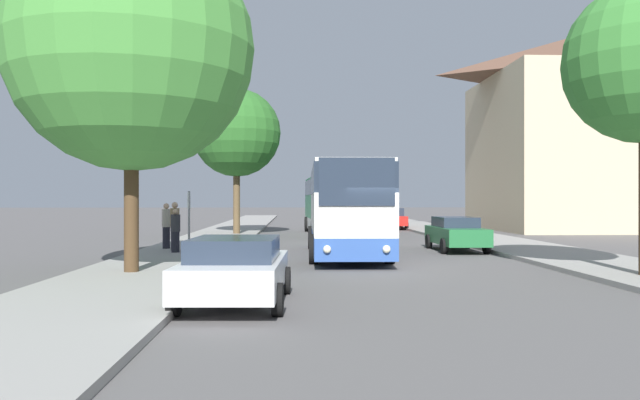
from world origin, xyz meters
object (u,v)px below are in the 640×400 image
Objects in this scene: bus_stop_sign at (189,215)px; pedestrian_walking_back at (175,230)px; parked_car_left_curb at (236,269)px; parked_car_right_near at (456,233)px; tree_left_near at (131,49)px; pedestrian_waiting_near at (175,226)px; tree_left_far at (237,133)px; pedestrian_waiting_far at (166,225)px; bus_middle at (331,204)px; parked_car_right_far at (391,218)px; bus_front at (346,208)px.

bus_stop_sign reaches higher than pedestrian_walking_back.
bus_stop_sign is at bearing 107.21° from parked_car_left_curb.
tree_left_near reaches higher than parked_car_right_near.
pedestrian_waiting_near is 0.22× the size of tree_left_far.
pedestrian_waiting_far reaches higher than parked_car_right_near.
pedestrian_waiting_far is at bearing -122.60° from bus_middle.
bus_middle is 6.32× the size of pedestrian_waiting_far.
pedestrian_walking_back is at bearing 63.16° from parked_car_right_far.
parked_car_left_curb is 1.08× the size of parked_car_right_far.
bus_front is at bearing 76.32° from parked_car_left_curb.
bus_stop_sign is (-10.52, -3.21, 0.83)m from parked_car_right_near.
pedestrian_walking_back is (-6.75, -14.52, -0.90)m from bus_middle.
bus_middle is at bearing 48.63° from pedestrian_walking_back.
parked_car_right_near is 1.96× the size of bus_stop_sign.
bus_stop_sign is 6.98m from tree_left_near.
pedestrian_walking_back reaches higher than parked_car_right_near.
parked_car_right_near is 11.49m from pedestrian_waiting_near.
bus_stop_sign reaches higher than parked_car_left_curb.
bus_middle is 2.81× the size of parked_car_right_far.
pedestrian_waiting_near is at bearing 108.74° from parked_car_left_curb.
tree_left_near is (0.19, -7.26, 5.20)m from pedestrian_waiting_near.
parked_car_right_near is 15.03m from tree_left_near.
bus_stop_sign is at bearing -166.33° from bus_front.
pedestrian_waiting_near is (-11.44, -1.02, 0.36)m from parked_car_right_near.
pedestrian_walking_back is at bearing 9.96° from parked_car_right_near.
bus_front is at bearing -16.14° from pedestrian_walking_back.
bus_middle is 2.61× the size of parked_car_left_curb.
bus_middle is 13.38m from parked_car_right_near.
tree_left_far is at bearing -167.14° from bus_middle.
parked_car_right_far is (4.75, 6.59, -1.09)m from bus_middle.
tree_left_far is (1.12, 19.34, -0.26)m from tree_left_near.
parked_car_right_near is at bearing 60.79° from parked_car_left_curb.
pedestrian_walking_back is (-11.23, -1.96, 0.22)m from parked_car_right_near.
parked_car_right_far is at bearing 77.57° from bus_front.
tree_left_near reaches higher than parked_car_right_far.
bus_stop_sign is at bearing 17.06° from parked_car_right_near.
bus_middle is at bearing 129.23° from pedestrian_waiting_near.
pedestrian_waiting_near is 0.97m from pedestrian_walking_back.
tree_left_far is at bearing 113.43° from bus_front.
pedestrian_waiting_far is at bearing -99.31° from tree_left_far.
pedestrian_walking_back is at bearing 109.08° from parked_car_left_curb.
pedestrian_waiting_far is (-0.52, 0.93, -0.03)m from pedestrian_waiting_near.
bus_middle is (0.29, 14.48, 0.05)m from bus_front.
bus_middle reaches higher than bus_front.
bus_front is 4.64× the size of bus_stop_sign.
tree_left_far is at bearing -47.42° from parked_car_right_near.
bus_front is 2.56× the size of parked_car_right_far.
tree_left_near reaches higher than bus_middle.
tree_left_far is (0.39, 14.27, 4.48)m from bus_stop_sign.
bus_stop_sign is 1.40× the size of pedestrian_walking_back.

